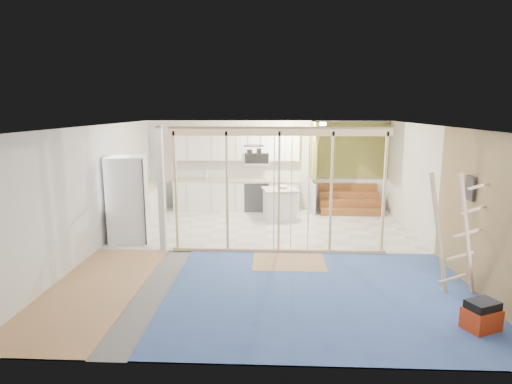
{
  "coord_description": "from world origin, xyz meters",
  "views": [
    {
      "loc": [
        0.21,
        -8.47,
        2.93
      ],
      "look_at": [
        -0.19,
        0.6,
        1.16
      ],
      "focal_mm": 30.0,
      "sensor_mm": 36.0,
      "label": 1
    }
  ],
  "objects_px": {
    "fridge": "(128,199)",
    "island": "(280,204)",
    "toolbox": "(482,316)",
    "ladder": "(456,234)"
  },
  "relations": [
    {
      "from": "island",
      "to": "ladder",
      "type": "xyz_separation_m",
      "value": [
        2.71,
        -4.61,
        0.59
      ]
    },
    {
      "from": "fridge",
      "to": "ladder",
      "type": "bearing_deg",
      "value": -34.67
    },
    {
      "from": "island",
      "to": "toolbox",
      "type": "bearing_deg",
      "value": -76.5
    },
    {
      "from": "fridge",
      "to": "island",
      "type": "xyz_separation_m",
      "value": [
        3.4,
        2.0,
        -0.54
      ]
    },
    {
      "from": "fridge",
      "to": "island",
      "type": "distance_m",
      "value": 3.98
    },
    {
      "from": "island",
      "to": "toolbox",
      "type": "xyz_separation_m",
      "value": [
        2.65,
        -5.74,
        -0.22
      ]
    },
    {
      "from": "island",
      "to": "toolbox",
      "type": "distance_m",
      "value": 6.33
    },
    {
      "from": "island",
      "to": "ladder",
      "type": "bearing_deg",
      "value": -70.84
    },
    {
      "from": "ladder",
      "to": "fridge",
      "type": "bearing_deg",
      "value": 143.86
    },
    {
      "from": "toolbox",
      "to": "ladder",
      "type": "distance_m",
      "value": 1.39
    }
  ]
}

